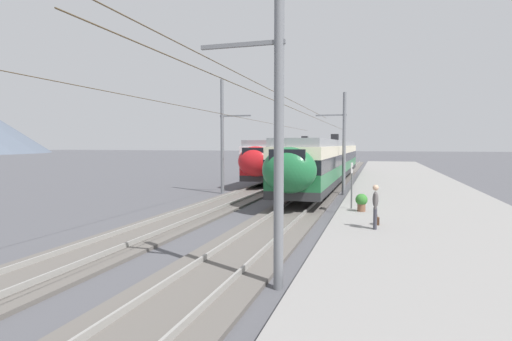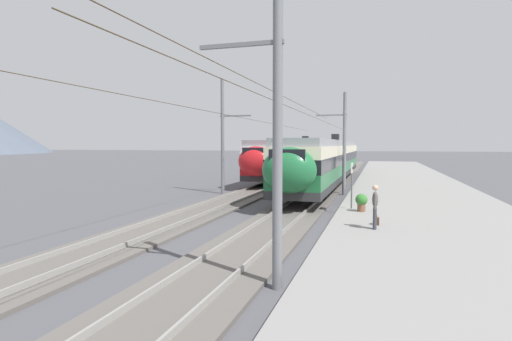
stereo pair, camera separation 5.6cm
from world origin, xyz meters
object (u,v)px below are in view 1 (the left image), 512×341
Objects in this scene: train_far_track at (296,156)px; catenary_mast_west at (273,116)px; catenary_mast_mid at (342,141)px; platform_sign at (352,175)px; train_near_platform at (328,160)px; passenger_walking at (375,204)px; catenary_mast_far_side at (224,135)px; potted_plant_platform_edge at (361,201)px; handbag_beside_passenger at (377,221)px.

train_far_track is 35.01m from catenary_mast_west.
platform_sign is (-7.93, -1.19, -1.77)m from catenary_mast_mid.
catenary_mast_mid is at bearing 0.05° from catenary_mast_west.
train_near_platform is 19.60× the size of passenger_walking.
catenary_mast_west is 7.45m from passenger_walking.
train_near_platform reaches higher than passenger_walking.
catenary_mast_far_side reaches higher than train_near_platform.
train_far_track is 0.67× the size of catenary_mast_west.
catenary_mast_far_side is at bearing 141.81° from train_near_platform.
catenary_mast_west is 20.92× the size of platform_sign.
catenary_mast_far_side is (-8.12, 6.39, 1.96)m from train_near_platform.
potted_plant_platform_edge is at bearing -145.22° from platform_sign.
catenary_mast_west reaches higher than potted_plant_platform_edge.
catenary_mast_mid is 8.27m from catenary_mast_far_side.
train_far_track is at bearing 17.72° from platform_sign.
catenary_mast_west is (-25.46, -1.70, 1.97)m from train_near_platform.
catenary_mast_mid is 28.41× the size of passenger_walking.
train_near_platform is 38.75× the size of potted_plant_platform_edge.
train_far_track is 0.67× the size of catenary_mast_far_side.
train_near_platform is 10.02m from train_far_track.
platform_sign is at bearing -6.00° from catenary_mast_west.
catenary_mast_far_side is 12.43m from potted_plant_platform_edge.
train_far_track is at bearing -6.15° from catenary_mast_far_side.
platform_sign is 2.68× the size of potted_plant_platform_edge.
passenger_walking is (-4.74, -1.17, -0.74)m from platform_sign.
platform_sign reaches higher than potted_plant_platform_edge.
catenary_mast_mid is 56.17× the size of potted_plant_platform_edge.
catenary_mast_mid is at bearing 11.10° from potted_plant_platform_edge.
catenary_mast_mid is 1.00× the size of catenary_mast_far_side.
train_near_platform is 0.69× the size of catenary_mast_mid.
catenary_mast_mid is at bearing -157.83° from train_far_track.
catenary_mast_west is at bearing 170.83° from potted_plant_platform_edge.
catenary_mast_west is 1.00× the size of catenary_mast_mid.
platform_sign is 4.32m from handbag_beside_passenger.
train_far_track reaches higher than passenger_walking.
catenary_mast_mid is 8.21m from platform_sign.
train_near_platform is 14.43× the size of platform_sign.
potted_plant_platform_edge is (4.01, 0.66, -0.44)m from passenger_walking.
catenary_mast_mid is at bearing -77.73° from catenary_mast_far_side.
catenary_mast_far_side is 20.92× the size of platform_sign.
passenger_walking is at bearing -168.01° from train_near_platform.
potted_plant_platform_edge is (-23.96, -7.93, -1.42)m from train_far_track.
catenary_mast_mid is 13.13m from passenger_walking.
train_far_track is 28.47m from handbag_beside_passenger.
train_far_track is at bearing 10.29° from catenary_mast_west.
platform_sign is 1.48m from potted_plant_platform_edge.
platform_sign is (-6.18, -9.26, -2.20)m from catenary_mast_far_side.
handbag_beside_passenger is 0.49× the size of potted_plant_platform_edge.
train_near_platform is 15.47m from potted_plant_platform_edge.
train_near_platform reaches higher than handbag_beside_passenger.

